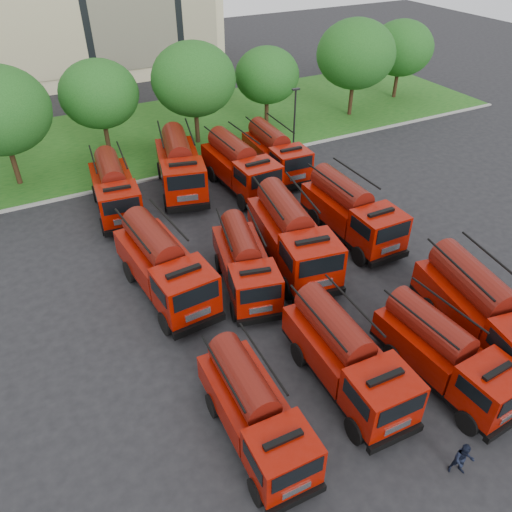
{
  "coord_description": "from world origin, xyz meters",
  "views": [
    {
      "loc": [
        -7.8,
        -14.42,
        16.59
      ],
      "look_at": [
        1.68,
        3.8,
        1.8
      ],
      "focal_mm": 35.0,
      "sensor_mm": 36.0,
      "label": 1
    }
  ],
  "objects_px": {
    "fire_truck_11": "(275,152)",
    "fire_truck_1": "(346,356)",
    "fire_truck_9": "(180,165)",
    "firefighter_1": "(458,472)",
    "fire_truck_5": "(245,263)",
    "fire_truck_8": "(114,188)",
    "fire_truck_3": "(484,312)",
    "fire_truck_6": "(292,235)",
    "fire_truck_0": "(255,411)",
    "fire_truck_2": "(445,354)",
    "fire_truck_4": "(164,265)",
    "fire_truck_7": "(351,211)",
    "fire_truck_10": "(240,166)",
    "firefighter_0": "(502,368)",
    "firefighter_5": "(352,244)",
    "firefighter_4": "(212,313)"
  },
  "relations": [
    {
      "from": "fire_truck_11",
      "to": "fire_truck_1",
      "type": "bearing_deg",
      "value": -108.11
    },
    {
      "from": "fire_truck_9",
      "to": "firefighter_1",
      "type": "xyz_separation_m",
      "value": [
        1.18,
        -24.53,
        -1.8
      ]
    },
    {
      "from": "fire_truck_5",
      "to": "fire_truck_8",
      "type": "height_order",
      "value": "fire_truck_8"
    },
    {
      "from": "fire_truck_3",
      "to": "fire_truck_6",
      "type": "distance_m",
      "value": 10.17
    },
    {
      "from": "fire_truck_0",
      "to": "fire_truck_2",
      "type": "relative_size",
      "value": 0.96
    },
    {
      "from": "fire_truck_1",
      "to": "fire_truck_8",
      "type": "xyz_separation_m",
      "value": [
        -4.63,
        18.39,
        0.06
      ]
    },
    {
      "from": "firefighter_1",
      "to": "fire_truck_4",
      "type": "bearing_deg",
      "value": 145.91
    },
    {
      "from": "fire_truck_7",
      "to": "fire_truck_8",
      "type": "height_order",
      "value": "fire_truck_7"
    },
    {
      "from": "fire_truck_2",
      "to": "fire_truck_10",
      "type": "distance_m",
      "value": 19.18
    },
    {
      "from": "fire_truck_7",
      "to": "firefighter_1",
      "type": "distance_m",
      "value": 15.46
    },
    {
      "from": "fire_truck_1",
      "to": "fire_truck_2",
      "type": "height_order",
      "value": "fire_truck_1"
    },
    {
      "from": "firefighter_0",
      "to": "firefighter_5",
      "type": "distance_m",
      "value": 10.82
    },
    {
      "from": "fire_truck_1",
      "to": "fire_truck_5",
      "type": "distance_m",
      "value": 7.66
    },
    {
      "from": "fire_truck_10",
      "to": "firefighter_5",
      "type": "distance_m",
      "value": 9.82
    },
    {
      "from": "fire_truck_10",
      "to": "fire_truck_4",
      "type": "bearing_deg",
      "value": -136.31
    },
    {
      "from": "firefighter_4",
      "to": "fire_truck_11",
      "type": "bearing_deg",
      "value": -82.28
    },
    {
      "from": "fire_truck_2",
      "to": "firefighter_1",
      "type": "xyz_separation_m",
      "value": [
        -2.43,
        -3.54,
        -1.5
      ]
    },
    {
      "from": "fire_truck_1",
      "to": "fire_truck_10",
      "type": "xyz_separation_m",
      "value": [
        3.76,
        17.49,
        0.15
      ]
    },
    {
      "from": "fire_truck_2",
      "to": "fire_truck_8",
      "type": "bearing_deg",
      "value": 109.35
    },
    {
      "from": "fire_truck_5",
      "to": "firefighter_4",
      "type": "height_order",
      "value": "fire_truck_5"
    },
    {
      "from": "firefighter_4",
      "to": "fire_truck_4",
      "type": "bearing_deg",
      "value": -12.16
    },
    {
      "from": "fire_truck_7",
      "to": "fire_truck_10",
      "type": "distance_m",
      "value": 8.99
    },
    {
      "from": "fire_truck_6",
      "to": "fire_truck_7",
      "type": "height_order",
      "value": "fire_truck_6"
    },
    {
      "from": "fire_truck_3",
      "to": "firefighter_5",
      "type": "xyz_separation_m",
      "value": [
        -0.3,
        9.01,
        -1.74
      ]
    },
    {
      "from": "fire_truck_1",
      "to": "fire_truck_2",
      "type": "bearing_deg",
      "value": -22.4
    },
    {
      "from": "fire_truck_1",
      "to": "fire_truck_7",
      "type": "xyz_separation_m",
      "value": [
        6.9,
        9.07,
        0.12
      ]
    },
    {
      "from": "fire_truck_7",
      "to": "firefighter_5",
      "type": "xyz_separation_m",
      "value": [
        -0.35,
        -0.84,
        -1.7
      ]
    },
    {
      "from": "fire_truck_10",
      "to": "fire_truck_5",
      "type": "bearing_deg",
      "value": -116.33
    },
    {
      "from": "fire_truck_1",
      "to": "fire_truck_8",
      "type": "bearing_deg",
      "value": 106.23
    },
    {
      "from": "fire_truck_11",
      "to": "fire_truck_7",
      "type": "bearing_deg",
      "value": -88.42
    },
    {
      "from": "fire_truck_3",
      "to": "firefighter_4",
      "type": "bearing_deg",
      "value": 153.79
    },
    {
      "from": "fire_truck_3",
      "to": "fire_truck_6",
      "type": "bearing_deg",
      "value": 125.69
    },
    {
      "from": "fire_truck_0",
      "to": "fire_truck_10",
      "type": "xyz_separation_m",
      "value": [
        8.2,
        18.04,
        0.27
      ]
    },
    {
      "from": "fire_truck_1",
      "to": "firefighter_0",
      "type": "relative_size",
      "value": 4.21
    },
    {
      "from": "fire_truck_1",
      "to": "fire_truck_10",
      "type": "bearing_deg",
      "value": 79.96
    },
    {
      "from": "fire_truck_7",
      "to": "firefighter_0",
      "type": "distance_m",
      "value": 11.78
    },
    {
      "from": "fire_truck_6",
      "to": "firefighter_0",
      "type": "relative_size",
      "value": 4.95
    },
    {
      "from": "fire_truck_2",
      "to": "fire_truck_11",
      "type": "distance_m",
      "value": 20.5
    },
    {
      "from": "fire_truck_6",
      "to": "firefighter_4",
      "type": "bearing_deg",
      "value": -152.02
    },
    {
      "from": "firefighter_0",
      "to": "firefighter_1",
      "type": "relative_size",
      "value": 1.1
    },
    {
      "from": "fire_truck_2",
      "to": "fire_truck_3",
      "type": "bearing_deg",
      "value": 12.87
    },
    {
      "from": "fire_truck_10",
      "to": "fire_truck_1",
      "type": "bearing_deg",
      "value": -103.82
    },
    {
      "from": "fire_truck_10",
      "to": "firefighter_4",
      "type": "distance_m",
      "value": 13.07
    },
    {
      "from": "fire_truck_3",
      "to": "fire_truck_5",
      "type": "distance_m",
      "value": 11.35
    },
    {
      "from": "fire_truck_0",
      "to": "fire_truck_5",
      "type": "distance_m",
      "value": 8.96
    },
    {
      "from": "fire_truck_7",
      "to": "fire_truck_6",
      "type": "bearing_deg",
      "value": -170.9
    },
    {
      "from": "fire_truck_10",
      "to": "firefighter_0",
      "type": "relative_size",
      "value": 4.59
    },
    {
      "from": "fire_truck_10",
      "to": "fire_truck_3",
      "type": "bearing_deg",
      "value": -82.07
    },
    {
      "from": "fire_truck_1",
      "to": "fire_truck_8",
      "type": "distance_m",
      "value": 18.96
    },
    {
      "from": "fire_truck_6",
      "to": "firefighter_0",
      "type": "xyz_separation_m",
      "value": [
        4.18,
        -10.97,
        -1.8
      ]
    }
  ]
}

